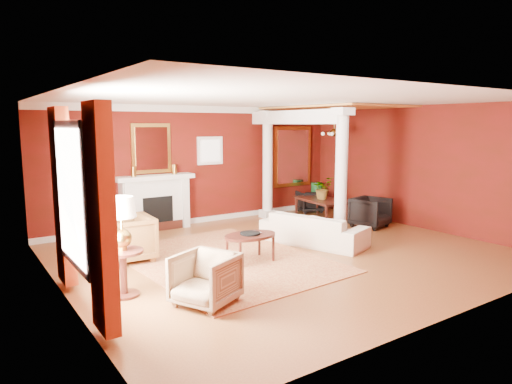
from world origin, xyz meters
TOP-DOWN VIEW (x-y plane):
  - ground at (0.00, 0.00)m, footprint 8.00×8.00m
  - room_shell at (0.00, 0.00)m, footprint 8.04×7.04m
  - fireplace at (-1.30, 3.32)m, footprint 1.85×0.42m
  - overmantel_mirror at (-1.30, 3.45)m, footprint 0.95×0.07m
  - flank_window_left at (-2.85, 3.46)m, footprint 0.70×0.07m
  - flank_window_right at (0.25, 3.46)m, footprint 0.70×0.07m
  - left_window at (-3.89, -0.60)m, footprint 0.21×2.55m
  - column_front at (1.70, 0.30)m, footprint 0.36×0.36m
  - column_back at (1.70, 3.00)m, footprint 0.36×0.36m
  - header_beam at (1.70, 1.90)m, footprint 0.30×3.20m
  - amber_ceiling at (2.85, 1.75)m, footprint 2.30×3.40m
  - dining_mirror at (2.90, 3.45)m, footprint 1.30×0.07m
  - chandelier at (2.90, 1.80)m, footprint 0.60×0.62m
  - crown_trim at (0.00, 3.46)m, footprint 8.00×0.08m
  - base_trim at (0.00, 3.46)m, footprint 8.00×0.08m
  - rug at (-1.21, 0.27)m, footprint 3.27×4.22m
  - sofa at (0.89, 0.24)m, footprint 1.32×2.26m
  - armchair_leopard at (-2.70, 1.23)m, footprint 0.89×0.94m
  - armchair_stripe at (-2.47, -1.36)m, footprint 0.98×1.00m
  - coffee_table at (-0.88, -0.06)m, footprint 1.00×1.00m
  - coffee_book at (-0.82, -0.01)m, footprint 0.16×0.03m
  - side_table at (-3.29, -0.42)m, footprint 0.58×0.58m
  - dining_table at (2.77, 2.03)m, footprint 0.70×1.56m
  - dining_chair_near at (3.07, 0.66)m, footprint 0.92×0.88m
  - dining_chair_far at (3.13, 2.95)m, footprint 0.80×0.77m
  - green_urn at (3.42, 3.00)m, footprint 0.34×0.34m
  - potted_plant at (2.75, 2.02)m, footprint 0.57×0.62m

SIDE VIEW (x-z plane):
  - ground at x=0.00m, z-range 0.00..0.00m
  - rug at x=-1.21m, z-range 0.00..0.02m
  - base_trim at x=0.00m, z-range 0.00..0.12m
  - green_urn at x=3.42m, z-range -0.09..0.74m
  - dining_chair_far at x=3.13m, z-range 0.00..0.66m
  - armchair_stripe at x=-2.47m, z-range 0.00..0.79m
  - dining_chair_near at x=3.07m, z-range 0.00..0.79m
  - dining_table at x=2.77m, z-range 0.00..0.84m
  - sofa at x=0.89m, z-range 0.00..0.85m
  - armchair_leopard at x=-2.70m, z-range 0.00..0.92m
  - coffee_table at x=-0.88m, z-range 0.21..0.71m
  - coffee_book at x=-0.82m, z-range 0.51..0.73m
  - fireplace at x=-1.30m, z-range 0.00..1.29m
  - side_table at x=-3.29m, z-range 0.24..1.69m
  - potted_plant at x=2.75m, z-range 0.84..1.29m
  - left_window at x=-3.89m, z-range 0.12..2.72m
  - column_front at x=1.70m, z-range 0.03..2.83m
  - column_back at x=1.70m, z-range 0.03..2.83m
  - dining_mirror at x=2.90m, z-range 0.70..2.40m
  - flank_window_left at x=-2.85m, z-range 1.45..2.15m
  - flank_window_right at x=0.25m, z-range 1.45..2.15m
  - overmantel_mirror at x=-1.30m, z-range 1.33..2.47m
  - room_shell at x=0.00m, z-range 0.56..3.48m
  - chandelier at x=2.90m, z-range 1.87..2.62m
  - header_beam at x=1.70m, z-range 2.46..2.78m
  - crown_trim at x=0.00m, z-range 2.74..2.90m
  - amber_ceiling at x=2.85m, z-range 2.85..2.89m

